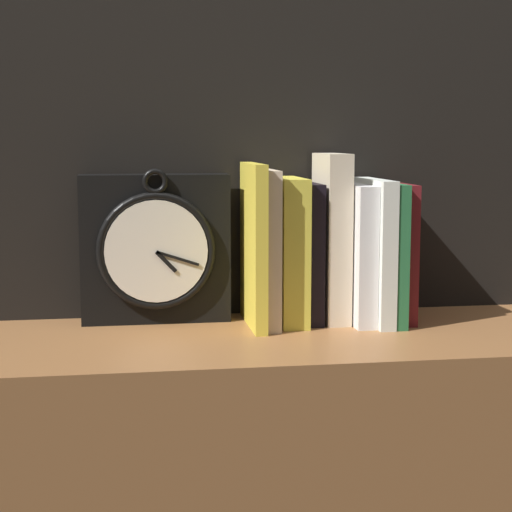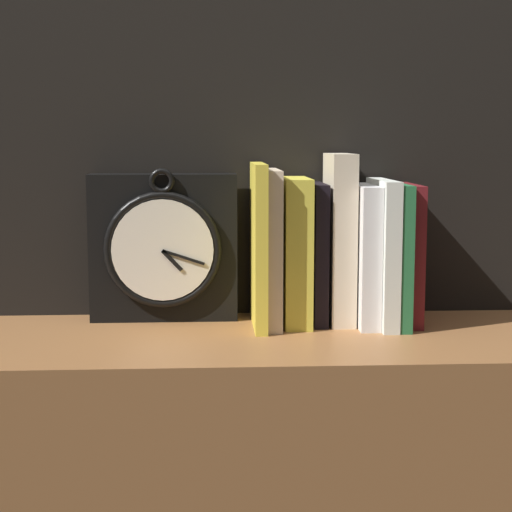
# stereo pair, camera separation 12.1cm
# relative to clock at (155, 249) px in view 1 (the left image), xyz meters

# --- Properties ---
(wall_back) EXTENTS (6.00, 0.05, 2.60)m
(wall_back) POSITION_rel_clock_xyz_m (0.14, 0.07, 0.34)
(wall_back) COLOR black
(wall_back) RESTS_ON ground_plane
(clock) EXTENTS (0.23, 0.07, 0.24)m
(clock) POSITION_rel_clock_xyz_m (0.00, 0.00, 0.00)
(clock) COLOR black
(clock) RESTS_ON bookshelf
(book_slot0_yellow) EXTENTS (0.02, 0.16, 0.24)m
(book_slot0_yellow) POSITION_rel_clock_xyz_m (0.14, -0.05, 0.01)
(book_slot0_yellow) COLOR yellow
(book_slot0_yellow) RESTS_ON bookshelf
(book_slot1_cream) EXTENTS (0.02, 0.15, 0.24)m
(book_slot1_cream) POSITION_rel_clock_xyz_m (0.16, -0.04, 0.00)
(book_slot1_cream) COLOR beige
(book_slot1_cream) RESTS_ON bookshelf
(book_slot2_yellow) EXTENTS (0.04, 0.13, 0.22)m
(book_slot2_yellow) POSITION_rel_clock_xyz_m (0.20, -0.03, -0.00)
(book_slot2_yellow) COLOR yellow
(book_slot2_yellow) RESTS_ON bookshelf
(book_slot3_black) EXTENTS (0.02, 0.12, 0.21)m
(book_slot3_black) POSITION_rel_clock_xyz_m (0.24, -0.03, -0.01)
(book_slot3_black) COLOR black
(book_slot3_black) RESTS_ON bookshelf
(book_slot4_cream) EXTENTS (0.04, 0.12, 0.26)m
(book_slot4_cream) POSITION_rel_clock_xyz_m (0.27, -0.03, 0.02)
(book_slot4_cream) COLOR beige
(book_slot4_cream) RESTS_ON bookshelf
(book_slot5_white) EXTENTS (0.03, 0.15, 0.21)m
(book_slot5_white) POSITION_rel_clock_xyz_m (0.31, -0.04, -0.01)
(book_slot5_white) COLOR white
(book_slot5_white) RESTS_ON bookshelf
(book_slot6_white) EXTENTS (0.02, 0.16, 0.22)m
(book_slot6_white) POSITION_rel_clock_xyz_m (0.33, -0.05, -0.00)
(book_slot6_white) COLOR white
(book_slot6_white) RESTS_ON bookshelf
(book_slot7_green) EXTENTS (0.02, 0.16, 0.21)m
(book_slot7_green) POSITION_rel_clock_xyz_m (0.35, -0.05, -0.01)
(book_slot7_green) COLOR #297040
(book_slot7_green) RESTS_ON bookshelf
(book_slot8_maroon) EXTENTS (0.02, 0.14, 0.21)m
(book_slot8_maroon) POSITION_rel_clock_xyz_m (0.37, -0.04, -0.01)
(book_slot8_maroon) COLOR maroon
(book_slot8_maroon) RESTS_ON bookshelf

